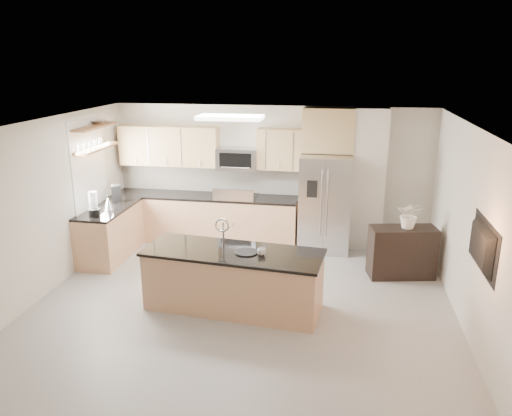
% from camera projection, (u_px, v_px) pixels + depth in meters
% --- Properties ---
extents(floor, '(6.50, 6.50, 0.00)m').
position_uv_depth(floor, '(236.00, 320.00, 6.82)').
color(floor, '#A8A5A0').
rests_on(floor, ground).
extents(ceiling, '(6.00, 6.50, 0.02)m').
position_uv_depth(ceiling, '(234.00, 130.00, 6.07)').
color(ceiling, white).
rests_on(ceiling, wall_back).
extents(wall_back, '(6.00, 0.02, 2.60)m').
position_uv_depth(wall_back, '(271.00, 175.00, 9.51)').
color(wall_back, beige).
rests_on(wall_back, floor).
extents(wall_front, '(6.00, 0.02, 2.60)m').
position_uv_depth(wall_front, '(135.00, 387.00, 3.38)').
color(wall_front, beige).
rests_on(wall_front, floor).
extents(wall_left, '(0.02, 6.50, 2.60)m').
position_uv_depth(wall_left, '(24.00, 218.00, 6.94)').
color(wall_left, beige).
rests_on(wall_left, floor).
extents(wall_right, '(0.02, 6.50, 2.60)m').
position_uv_depth(wall_right, '(480.00, 244.00, 5.96)').
color(wall_right, beige).
rests_on(wall_right, floor).
extents(back_counter, '(3.55, 0.66, 1.44)m').
position_uv_depth(back_counter, '(205.00, 218.00, 9.65)').
color(back_counter, tan).
rests_on(back_counter, floor).
extents(left_counter, '(0.66, 1.50, 0.92)m').
position_uv_depth(left_counter, '(110.00, 232.00, 8.87)').
color(left_counter, tan).
rests_on(left_counter, floor).
extents(range, '(0.76, 0.64, 1.14)m').
position_uv_depth(range, '(237.00, 219.00, 9.54)').
color(range, black).
rests_on(range, floor).
extents(upper_cabinets, '(3.50, 0.33, 0.75)m').
position_uv_depth(upper_cabinets, '(201.00, 147.00, 9.42)').
color(upper_cabinets, tan).
rests_on(upper_cabinets, wall_back).
extents(microwave, '(0.76, 0.40, 0.40)m').
position_uv_depth(microwave, '(237.00, 159.00, 9.32)').
color(microwave, '#B0B0B2').
rests_on(microwave, upper_cabinets).
extents(refrigerator, '(0.92, 0.78, 1.78)m').
position_uv_depth(refrigerator, '(325.00, 203.00, 9.11)').
color(refrigerator, '#B0B0B2').
rests_on(refrigerator, floor).
extents(partition_column, '(0.60, 0.30, 2.60)m').
position_uv_depth(partition_column, '(368.00, 180.00, 9.08)').
color(partition_column, silver).
rests_on(partition_column, floor).
extents(window, '(0.04, 1.15, 1.65)m').
position_uv_depth(window, '(88.00, 166.00, 8.58)').
color(window, white).
rests_on(window, wall_left).
extents(shelf_lower, '(0.30, 1.20, 0.04)m').
position_uv_depth(shelf_lower, '(96.00, 148.00, 8.56)').
color(shelf_lower, brown).
rests_on(shelf_lower, wall_left).
extents(shelf_upper, '(0.30, 1.20, 0.04)m').
position_uv_depth(shelf_upper, '(94.00, 127.00, 8.46)').
color(shelf_upper, brown).
rests_on(shelf_upper, wall_left).
extents(ceiling_fixture, '(1.00, 0.50, 0.06)m').
position_uv_depth(ceiling_fixture, '(230.00, 117.00, 7.66)').
color(ceiling_fixture, white).
rests_on(ceiling_fixture, ceiling).
extents(island, '(2.58, 1.15, 1.29)m').
position_uv_depth(island, '(233.00, 279.00, 7.05)').
color(island, tan).
rests_on(island, floor).
extents(credenza, '(1.11, 0.63, 0.84)m').
position_uv_depth(credenza, '(402.00, 252.00, 8.08)').
color(credenza, black).
rests_on(credenza, floor).
extents(cup, '(0.15, 0.15, 0.09)m').
position_uv_depth(cup, '(261.00, 252.00, 6.78)').
color(cup, white).
rests_on(cup, island).
extents(platter, '(0.39, 0.39, 0.02)m').
position_uv_depth(platter, '(246.00, 252.00, 6.86)').
color(platter, black).
rests_on(platter, island).
extents(blender, '(0.18, 0.18, 0.42)m').
position_uv_depth(blender, '(94.00, 206.00, 8.22)').
color(blender, black).
rests_on(blender, left_counter).
extents(kettle, '(0.20, 0.20, 0.25)m').
position_uv_depth(kettle, '(108.00, 203.00, 8.63)').
color(kettle, '#B0B0B2').
rests_on(kettle, left_counter).
extents(coffee_maker, '(0.23, 0.25, 0.31)m').
position_uv_depth(coffee_maker, '(116.00, 194.00, 9.08)').
color(coffee_maker, black).
rests_on(coffee_maker, left_counter).
extents(bowl, '(0.35, 0.35, 0.08)m').
position_uv_depth(bowl, '(99.00, 122.00, 8.62)').
color(bowl, '#B0B0B2').
rests_on(bowl, shelf_upper).
extents(flower_vase, '(0.71, 0.65, 0.67)m').
position_uv_depth(flower_vase, '(411.00, 208.00, 7.85)').
color(flower_vase, white).
rests_on(flower_vase, credenza).
extents(television, '(0.14, 1.08, 0.62)m').
position_uv_depth(television, '(477.00, 246.00, 5.77)').
color(television, black).
rests_on(television, wall_right).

